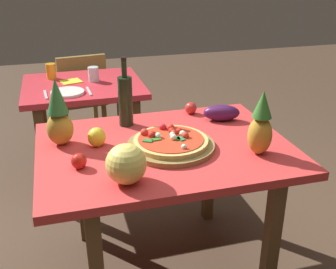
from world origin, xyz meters
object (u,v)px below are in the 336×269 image
(dining_chair, at_px, (82,95))
(eggplant, at_px, (222,113))
(pizza_board, at_px, (171,146))
(fork_utensil, at_px, (46,95))
(pineapple_right, at_px, (261,126))
(melon, at_px, (126,164))
(pineapple_left, at_px, (59,116))
(knife_utensil, at_px, (89,91))
(display_table, at_px, (165,162))
(napkin_folded, at_px, (71,81))
(drinking_glass_juice, at_px, (51,71))
(pizza, at_px, (170,140))
(bell_pepper, at_px, (97,137))
(tomato_beside_pepper, at_px, (79,161))
(background_table, at_px, (84,102))
(dinner_plate, at_px, (68,92))
(wine_bottle, at_px, (125,100))
(drinking_glass_water, at_px, (93,74))
(tomato_by_bottle, at_px, (191,108))

(dining_chair, distance_m, eggplant, 1.67)
(pizza_board, height_order, fork_utensil, pizza_board)
(pineapple_right, bearing_deg, melon, -171.42)
(pineapple_left, distance_m, knife_utensil, 0.83)
(display_table, relative_size, napkin_folded, 8.63)
(pineapple_right, xyz_separation_m, drinking_glass_juice, (-0.90, 1.53, -0.08))
(pizza, xyz_separation_m, bell_pepper, (-0.33, 0.12, 0.00))
(bell_pepper, bearing_deg, pineapple_right, -21.95)
(pineapple_left, xyz_separation_m, fork_utensil, (-0.07, 0.79, -0.14))
(tomato_beside_pepper, bearing_deg, pineapple_left, 103.07)
(background_table, distance_m, napkin_folded, 0.17)
(knife_utensil, bearing_deg, dinner_plate, 176.75)
(bell_pepper, xyz_separation_m, drinking_glass_juice, (-0.19, 1.24, 0.01))
(melon, relative_size, knife_utensil, 0.92)
(eggplant, bearing_deg, tomato_beside_pepper, -156.66)
(fork_utensil, bearing_deg, wine_bottle, -60.67)
(drinking_glass_water, relative_size, knife_utensil, 0.58)
(eggplant, height_order, drinking_glass_water, drinking_glass_water)
(background_table, bearing_deg, fork_utensil, -142.41)
(drinking_glass_juice, bearing_deg, eggplant, -51.15)
(background_table, relative_size, melon, 5.00)
(pineapple_right, height_order, napkin_folded, pineapple_right)
(pineapple_right, bearing_deg, display_table, 153.27)
(background_table, bearing_deg, bell_pepper, -91.10)
(display_table, relative_size, knife_utensil, 6.71)
(drinking_glass_juice, relative_size, knife_utensil, 0.62)
(pizza_board, bearing_deg, melon, -135.40)
(display_table, bearing_deg, pizza, -60.46)
(melon, height_order, bell_pepper, melon)
(dining_chair, height_order, pizza, dining_chair)
(display_table, relative_size, drinking_glass_water, 11.63)
(melon, distance_m, drinking_glass_water, 1.48)
(dinner_plate, bearing_deg, melon, -82.17)
(melon, distance_m, fork_utensil, 1.28)
(tomato_beside_pepper, xyz_separation_m, fork_utensil, (-0.13, 1.06, -0.03))
(eggplant, distance_m, drinking_glass_water, 1.13)
(tomato_by_bottle, relative_size, dinner_plate, 0.31)
(background_table, xyz_separation_m, knife_utensil, (0.03, -0.20, 0.14))
(bell_pepper, relative_size, tomato_beside_pepper, 1.40)
(pineapple_right, bearing_deg, pineapple_left, 158.14)
(melon, height_order, dinner_plate, melon)
(background_table, xyz_separation_m, napkin_folded, (-0.08, 0.07, 0.14))
(napkin_folded, bearing_deg, fork_utensil, -123.93)
(background_table, height_order, dining_chair, dining_chair)
(dining_chair, relative_size, napkin_folded, 6.07)
(tomato_beside_pepper, xyz_separation_m, drinking_glass_water, (0.21, 1.30, 0.02))
(fork_utensil, bearing_deg, dining_chair, 66.85)
(tomato_beside_pepper, relative_size, drinking_glass_water, 0.66)
(bell_pepper, relative_size, tomato_by_bottle, 1.40)
(wine_bottle, bearing_deg, dining_chair, 95.82)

